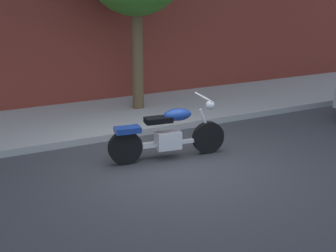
# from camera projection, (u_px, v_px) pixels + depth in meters

# --- Properties ---
(ground_plane) EXTENTS (60.00, 60.00, 0.00)m
(ground_plane) POSITION_uv_depth(u_px,v_px,m) (175.00, 164.00, 8.14)
(ground_plane) COLOR #38383D
(sidewalk) EXTENTS (22.21, 2.81, 0.14)m
(sidewalk) POSITION_uv_depth(u_px,v_px,m) (113.00, 116.00, 10.74)
(sidewalk) COLOR #A0A0A0
(sidewalk) RESTS_ON ground
(motorcycle) EXTENTS (2.19, 0.71, 1.10)m
(motorcycle) POSITION_uv_depth(u_px,v_px,m) (168.00, 135.00, 8.28)
(motorcycle) COLOR black
(motorcycle) RESTS_ON ground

